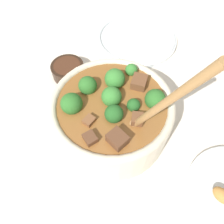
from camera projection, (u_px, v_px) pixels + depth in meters
name	position (u px, v px, depth m)	size (l,w,h in m)	color
ground_plane	(112.00, 128.00, 0.52)	(4.00, 4.00, 0.00)	silver
stew_bowl	(112.00, 114.00, 0.46)	(0.25, 0.25, 0.32)	beige
condiment_bowl	(68.00, 70.00, 0.59)	(0.09, 0.09, 0.04)	black
empty_plate	(136.00, 38.00, 0.68)	(0.25, 0.25, 0.02)	white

